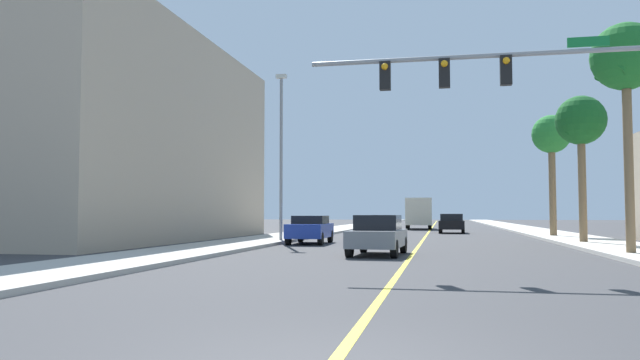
{
  "coord_description": "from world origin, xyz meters",
  "views": [
    {
      "loc": [
        1.11,
        -5.84,
        1.54
      ],
      "look_at": [
        -4.76,
        22.92,
        3.17
      ],
      "focal_mm": 33.68,
      "sensor_mm": 36.0,
      "label": 1
    }
  ],
  "objects_px": {
    "palm_near": "(626,61)",
    "car_white": "(382,223)",
    "traffic_signal_mast": "(538,94)",
    "delivery_truck": "(419,213)",
    "palm_mid": "(581,124)",
    "car_blue": "(310,229)",
    "street_lamp": "(281,148)",
    "car_gray": "(378,235)",
    "palm_far": "(551,138)",
    "car_black": "(452,223)"
  },
  "relations": [
    {
      "from": "car_blue",
      "to": "delivery_truck",
      "type": "distance_m",
      "value": 29.32
    },
    {
      "from": "car_black",
      "to": "street_lamp",
      "type": "bearing_deg",
      "value": -116.32
    },
    {
      "from": "traffic_signal_mast",
      "to": "delivery_truck",
      "type": "height_order",
      "value": "traffic_signal_mast"
    },
    {
      "from": "palm_mid",
      "to": "car_white",
      "type": "distance_m",
      "value": 23.16
    },
    {
      "from": "car_blue",
      "to": "car_gray",
      "type": "xyz_separation_m",
      "value": [
        4.22,
        -7.57,
        -0.01
      ]
    },
    {
      "from": "car_white",
      "to": "car_blue",
      "type": "relative_size",
      "value": 1.01
    },
    {
      "from": "traffic_signal_mast",
      "to": "car_white",
      "type": "relative_size",
      "value": 2.4
    },
    {
      "from": "street_lamp",
      "to": "palm_near",
      "type": "xyz_separation_m",
      "value": [
        14.81,
        -7.36,
        2.05
      ]
    },
    {
      "from": "car_white",
      "to": "car_black",
      "type": "distance_m",
      "value": 6.47
    },
    {
      "from": "palm_far",
      "to": "car_white",
      "type": "relative_size",
      "value": 1.85
    },
    {
      "from": "palm_mid",
      "to": "car_white",
      "type": "height_order",
      "value": "palm_mid"
    },
    {
      "from": "traffic_signal_mast",
      "to": "delivery_truck",
      "type": "relative_size",
      "value": 1.28
    },
    {
      "from": "street_lamp",
      "to": "palm_mid",
      "type": "xyz_separation_m",
      "value": [
        15.05,
        1.04,
        1.02
      ]
    },
    {
      "from": "car_gray",
      "to": "delivery_truck",
      "type": "xyz_separation_m",
      "value": [
        0.09,
        36.56,
        0.84
      ]
    },
    {
      "from": "street_lamp",
      "to": "delivery_truck",
      "type": "xyz_separation_m",
      "value": [
        6.04,
        28.26,
        -3.37
      ]
    },
    {
      "from": "palm_far",
      "to": "car_white",
      "type": "bearing_deg",
      "value": 137.4
    },
    {
      "from": "palm_near",
      "to": "street_lamp",
      "type": "bearing_deg",
      "value": 153.59
    },
    {
      "from": "palm_mid",
      "to": "car_blue",
      "type": "height_order",
      "value": "palm_mid"
    },
    {
      "from": "palm_far",
      "to": "delivery_truck",
      "type": "relative_size",
      "value": 0.99
    },
    {
      "from": "palm_near",
      "to": "car_blue",
      "type": "height_order",
      "value": "palm_near"
    },
    {
      "from": "car_black",
      "to": "car_gray",
      "type": "bearing_deg",
      "value": -95.55
    },
    {
      "from": "palm_mid",
      "to": "car_white",
      "type": "bearing_deg",
      "value": 121.44
    },
    {
      "from": "palm_mid",
      "to": "car_black",
      "type": "xyz_separation_m",
      "value": [
        -6.07,
        16.19,
        -5.2
      ]
    },
    {
      "from": "palm_near",
      "to": "palm_far",
      "type": "height_order",
      "value": "palm_near"
    },
    {
      "from": "traffic_signal_mast",
      "to": "palm_mid",
      "type": "height_order",
      "value": "palm_mid"
    },
    {
      "from": "car_gray",
      "to": "delivery_truck",
      "type": "relative_size",
      "value": 0.52
    },
    {
      "from": "traffic_signal_mast",
      "to": "palm_mid",
      "type": "relative_size",
      "value": 1.37
    },
    {
      "from": "traffic_signal_mast",
      "to": "car_blue",
      "type": "bearing_deg",
      "value": 127.16
    },
    {
      "from": "palm_far",
      "to": "car_gray",
      "type": "xyz_separation_m",
      "value": [
        -9.14,
        -17.71,
        -5.55
      ]
    },
    {
      "from": "traffic_signal_mast",
      "to": "car_gray",
      "type": "relative_size",
      "value": 2.49
    },
    {
      "from": "palm_far",
      "to": "car_gray",
      "type": "relative_size",
      "value": 1.91
    },
    {
      "from": "street_lamp",
      "to": "delivery_truck",
      "type": "relative_size",
      "value": 1.14
    },
    {
      "from": "street_lamp",
      "to": "car_blue",
      "type": "height_order",
      "value": "street_lamp"
    },
    {
      "from": "palm_near",
      "to": "car_white",
      "type": "height_order",
      "value": "palm_near"
    },
    {
      "from": "car_white",
      "to": "car_blue",
      "type": "distance_m",
      "value": 21.06
    },
    {
      "from": "street_lamp",
      "to": "car_white",
      "type": "xyz_separation_m",
      "value": [
        3.28,
        20.28,
        -4.23
      ]
    },
    {
      "from": "traffic_signal_mast",
      "to": "street_lamp",
      "type": "relative_size",
      "value": 1.13
    },
    {
      "from": "palm_near",
      "to": "car_gray",
      "type": "bearing_deg",
      "value": -173.98
    },
    {
      "from": "palm_near",
      "to": "car_white",
      "type": "bearing_deg",
      "value": 112.64
    },
    {
      "from": "palm_near",
      "to": "palm_mid",
      "type": "relative_size",
      "value": 1.14
    },
    {
      "from": "palm_far",
      "to": "delivery_truck",
      "type": "distance_m",
      "value": 21.43
    },
    {
      "from": "traffic_signal_mast",
      "to": "street_lamp",
      "type": "bearing_deg",
      "value": 130.36
    },
    {
      "from": "delivery_truck",
      "to": "car_gray",
      "type": "bearing_deg",
      "value": -92.01
    },
    {
      "from": "palm_near",
      "to": "palm_far",
      "type": "bearing_deg",
      "value": 89.04
    },
    {
      "from": "palm_mid",
      "to": "car_black",
      "type": "bearing_deg",
      "value": 110.54
    },
    {
      "from": "palm_near",
      "to": "delivery_truck",
      "type": "bearing_deg",
      "value": 103.84
    },
    {
      "from": "palm_near",
      "to": "palm_mid",
      "type": "xyz_separation_m",
      "value": [
        0.24,
        8.39,
        -1.03
      ]
    },
    {
      "from": "palm_near",
      "to": "palm_far",
      "type": "relative_size",
      "value": 1.09
    },
    {
      "from": "palm_near",
      "to": "car_black",
      "type": "xyz_separation_m",
      "value": [
        -5.83,
        24.59,
        -6.23
      ]
    },
    {
      "from": "street_lamp",
      "to": "car_gray",
      "type": "xyz_separation_m",
      "value": [
        5.95,
        -8.29,
        -4.21
      ]
    }
  ]
}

